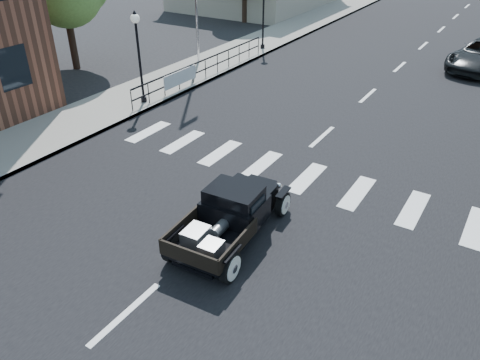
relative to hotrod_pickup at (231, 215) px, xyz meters
The scene contains 9 objects.
ground 0.86m from the hotrod_pickup, 143.52° to the right, with size 120.00×120.00×0.00m, color black.
road 14.71m from the hotrod_pickup, 91.64° to the left, with size 14.00×80.00×0.02m, color black.
road_markings 9.72m from the hotrod_pickup, 92.48° to the left, with size 12.00×60.00×0.06m, color silver, non-canonical shape.
sidewalk_left 17.20m from the hotrod_pickup, 121.27° to the left, with size 3.00×80.00×0.15m, color gray.
railing 12.39m from the hotrod_pickup, 128.55° to the left, with size 0.08×10.00×1.00m, color black, non-canonical shape.
banner 10.84m from the hotrod_pickup, 134.82° to the left, with size 0.04×2.20×0.60m, color silver, non-canonical shape.
lamp_post_b 9.92m from the hotrod_pickup, 144.65° to the left, with size 0.36×0.36×3.65m, color black, non-canonical shape.
lamp_post_c 17.67m from the hotrod_pickup, 117.08° to the left, with size 0.36×0.36×3.65m, color black, non-canonical shape.
hotrod_pickup is the anchor object (origin of this frame).
Camera 1 is at (5.62, -7.55, 7.21)m, focal length 35.00 mm.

